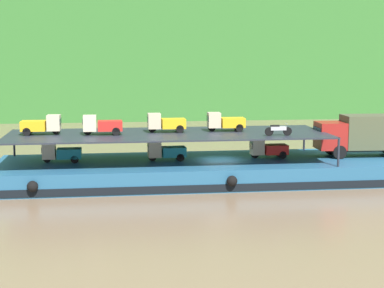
{
  "coord_description": "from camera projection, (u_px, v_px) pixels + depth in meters",
  "views": [
    {
      "loc": [
        -7.7,
        -42.74,
        9.02
      ],
      "look_at": [
        -2.07,
        0.0,
        2.7
      ],
      "focal_mm": 56.76,
      "sensor_mm": 36.0,
      "label": 1
    }
  ],
  "objects": [
    {
      "name": "mini_truck_lower_mid",
      "position": [
        268.0,
        149.0,
        44.74
      ],
      "size": [
        2.75,
        1.22,
        1.38
      ],
      "color": "red",
      "rests_on": "cargo_barge"
    },
    {
      "name": "cargo_rack",
      "position": [
        168.0,
        134.0,
        43.24
      ],
      "size": [
        22.74,
        7.64,
        2.0
      ],
      "color": "#232833",
      "rests_on": "cargo_barge"
    },
    {
      "name": "mini_truck_lower_stern",
      "position": [
        61.0,
        153.0,
        42.92
      ],
      "size": [
        2.74,
        1.21,
        1.38
      ],
      "color": "teal",
      "rests_on": "cargo_barge"
    },
    {
      "name": "mini_truck_upper_mid",
      "position": [
        102.0,
        125.0,
        42.38
      ],
      "size": [
        2.76,
        1.23,
        1.38
      ],
      "color": "red",
      "rests_on": "cargo_rack"
    },
    {
      "name": "mini_truck_upper_stern",
      "position": [
        42.0,
        125.0,
        42.46
      ],
      "size": [
        2.77,
        1.26,
        1.38
      ],
      "color": "gold",
      "rests_on": "cargo_rack"
    },
    {
      "name": "mini_truck_upper_fore",
      "position": [
        166.0,
        123.0,
        43.8
      ],
      "size": [
        2.75,
        1.22,
        1.38
      ],
      "color": "gold",
      "rests_on": "cargo_rack"
    },
    {
      "name": "cargo_barge",
      "position": [
        220.0,
        170.0,
        44.1
      ],
      "size": [
        31.94,
        9.01,
        1.5
      ],
      "color": "#23567A",
      "rests_on": "ground"
    },
    {
      "name": "mini_truck_lower_aft",
      "position": [
        166.0,
        151.0,
        43.61
      ],
      "size": [
        2.79,
        1.29,
        1.38
      ],
      "color": "teal",
      "rests_on": "cargo_barge"
    },
    {
      "name": "motorcycle_upper_port",
      "position": [
        278.0,
        130.0,
        41.88
      ],
      "size": [
        1.9,
        0.55,
        0.87
      ],
      "color": "black",
      "rests_on": "cargo_rack"
    },
    {
      "name": "ground_plane",
      "position": [
        220.0,
        180.0,
        44.23
      ],
      "size": [
        400.0,
        400.0,
        0.0
      ],
      "primitive_type": "plane",
      "color": "#7F664C"
    },
    {
      "name": "mini_truck_upper_bow",
      "position": [
        225.0,
        122.0,
        44.43
      ],
      "size": [
        2.75,
        1.21,
        1.38
      ],
      "color": "gold",
      "rests_on": "cargo_rack"
    },
    {
      "name": "covered_lorry",
      "position": [
        364.0,
        134.0,
        45.35
      ],
      "size": [
        7.92,
        2.55,
        3.1
      ],
      "color": "maroon",
      "rests_on": "cargo_barge"
    }
  ]
}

